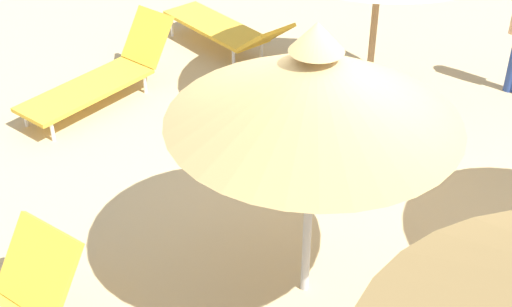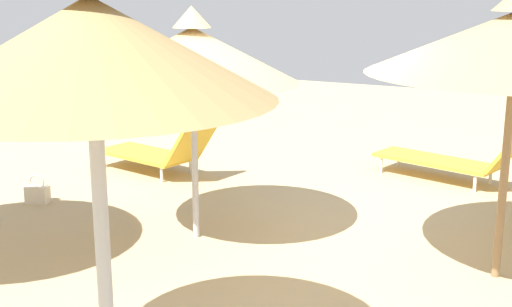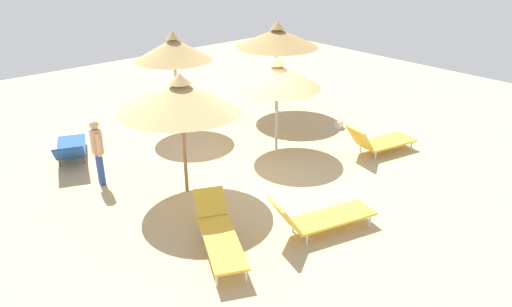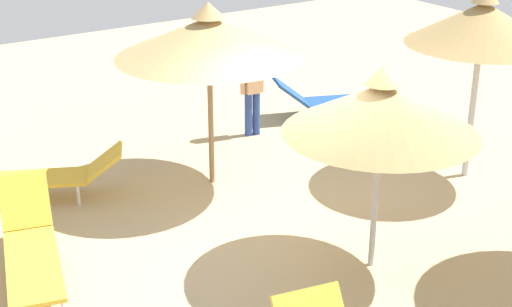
# 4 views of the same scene
# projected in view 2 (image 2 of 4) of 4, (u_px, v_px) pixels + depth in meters

# --- Properties ---
(ground) EXTENTS (24.00, 24.00, 0.10)m
(ground) POSITION_uv_depth(u_px,v_px,m) (278.00, 252.00, 7.23)
(ground) COLOR tan
(parasol_umbrella_front) EXTENTS (2.22, 2.22, 2.49)m
(parasol_umbrella_front) POSITION_uv_depth(u_px,v_px,m) (192.00, 55.00, 7.04)
(parasol_umbrella_front) COLOR #B2B2B7
(parasol_umbrella_front) RESTS_ON ground
(parasol_umbrella_near_left) EXTENTS (2.16, 2.16, 2.86)m
(parasol_umbrella_near_left) POSITION_uv_depth(u_px,v_px,m) (91.00, 49.00, 3.89)
(parasol_umbrella_near_left) COLOR #B2B2B7
(parasol_umbrella_near_left) RESTS_ON ground
(lounge_chair_center) EXTENTS (1.12, 2.21, 0.88)m
(lounge_chair_center) POSITION_uv_depth(u_px,v_px,m) (455.00, 158.00, 9.50)
(lounge_chair_center) COLOR gold
(lounge_chair_center) RESTS_ON ground
(lounge_chair_edge) EXTENTS (1.06, 2.02, 0.85)m
(lounge_chair_edge) POSITION_uv_depth(u_px,v_px,m) (159.00, 151.00, 9.93)
(lounge_chair_edge) COLOR gold
(lounge_chair_edge) RESTS_ON ground
(handbag) EXTENTS (0.23, 0.32, 0.38)m
(handbag) POSITION_uv_depth(u_px,v_px,m) (37.00, 193.00, 8.66)
(handbag) COLOR beige
(handbag) RESTS_ON ground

